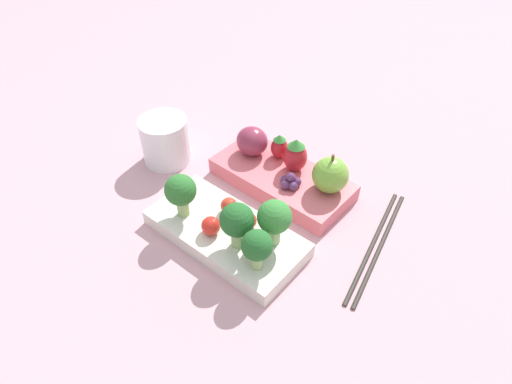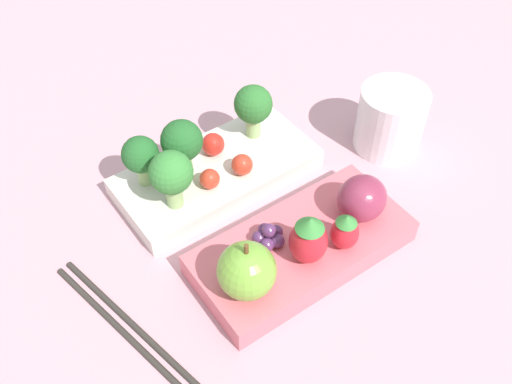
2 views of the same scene
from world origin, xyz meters
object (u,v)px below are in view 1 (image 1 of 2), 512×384
Objects in this scene: plum at (252,141)px; broccoli_floret_0 at (181,191)px; bento_box_savoury at (227,234)px; cherry_tomato_2 at (229,206)px; broccoli_floret_3 at (257,246)px; broccoli_floret_2 at (237,221)px; drinking_cup at (165,141)px; broccoli_floret_1 at (274,218)px; grape_cluster at (290,181)px; cherry_tomato_0 at (211,226)px; strawberry_0 at (279,146)px; bento_box_fruit at (282,179)px; cherry_tomato_1 at (249,220)px; strawberry_1 at (295,155)px; chopsticks_pair at (377,244)px; apple at (330,175)px.

broccoli_floret_0 is at bearing 88.57° from plum.
bento_box_savoury is 9.86× the size of cherry_tomato_2.
bento_box_savoury is 3.89× the size of broccoli_floret_3.
broccoli_floret_2 is 0.23m from drinking_cup.
broccoli_floret_2 reaches higher than plum.
cherry_tomato_2 is 0.46× the size of plum.
broccoli_floret_1 reaches higher than grape_cluster.
cherry_tomato_0 is 0.18m from strawberry_0.
broccoli_floret_0 is 0.13m from broccoli_floret_1.
bento_box_fruit is 0.16m from broccoli_floret_0.
cherry_tomato_0 is at bearing 94.44° from cherry_tomato_2.
cherry_tomato_1 reaches higher than bento_box_savoury.
strawberry_1 reaches higher than cherry_tomato_1.
chopsticks_pair is (-0.16, 0.03, -0.01)m from bento_box_fruit.
broccoli_floret_0 is at bearing 63.92° from strawberry_1.
broccoli_floret_1 is 1.33× the size of plum.
broccoli_floret_0 is 0.17m from strawberry_1.
broccoli_floret_0 is (0.07, 0.14, 0.05)m from bento_box_fruit.
broccoli_floret_2 is (-0.02, 0.14, 0.05)m from bento_box_fruit.
apple is at bearing -93.16° from broccoli_floret_3.
broccoli_floret_1 is 0.25m from drinking_cup.
grape_cluster is at bearing 159.09° from plum.
broccoli_floret_1 is 2.90× the size of cherry_tomato_2.
bento_box_savoury is 0.09m from broccoli_floret_3.
strawberry_0 is (0.02, -0.03, 0.03)m from bento_box_fruit.
apple is at bearing -107.70° from broccoli_floret_2.
cherry_tomato_1 reaches higher than bento_box_fruit.
cherry_tomato_1 is at bearing 65.30° from apple.
broccoli_floret_1 is 0.17m from strawberry_0.
broccoli_floret_3 is (-0.06, 0.16, 0.04)m from bento_box_fruit.
broccoli_floret_1 is 0.30× the size of chopsticks_pair.
plum is at bearing 1.65° from strawberry_1.
cherry_tomato_1 is 0.04m from cherry_tomato_2.
bento_box_savoury is 1.02× the size of bento_box_fruit.
broccoli_floret_2 reaches higher than broccoli_floret_3.
grape_cluster reaches higher than cherry_tomato_2.
chopsticks_pair is at bearing -147.31° from cherry_tomato_0.
broccoli_floret_3 reaches higher than bento_box_savoury.
cherry_tomato_1 is at bearing 86.16° from grape_cluster.
bento_box_savoury is 0.04m from cherry_tomato_2.
cherry_tomato_0 reaches higher than bento_box_fruit.
plum reaches higher than cherry_tomato_0.
strawberry_0 is at bearing -104.20° from broccoli_floret_0.
grape_cluster is at bearing -104.06° from bento_box_savoury.
cherry_tomato_1 is (-0.08, -0.03, -0.03)m from broccoli_floret_0.
cherry_tomato_1 is 0.15m from plum.
broccoli_floret_3 is 0.08m from cherry_tomato_0.
broccoli_floret_0 reaches higher than broccoli_floret_3.
cherry_tomato_2 is 0.17m from drinking_cup.
strawberry_0 is (0.09, -0.19, -0.01)m from broccoli_floret_3.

